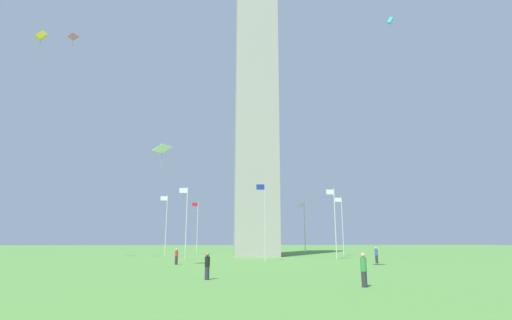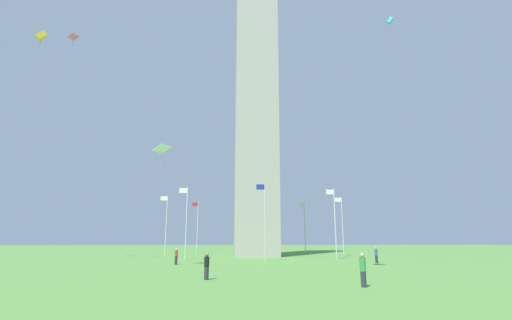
{
  "view_description": "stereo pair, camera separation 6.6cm",
  "coord_description": "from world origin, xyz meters",
  "px_view_note": "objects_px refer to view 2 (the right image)",
  "views": [
    {
      "loc": [
        4.7,
        58.15,
        2.44
      ],
      "look_at": [
        0.0,
        0.0,
        14.93
      ],
      "focal_mm": 26.24,
      "sensor_mm": 36.0,
      "label": 1
    },
    {
      "loc": [
        4.63,
        58.16,
        2.44
      ],
      "look_at": [
        0.0,
        0.0,
        14.93
      ],
      "focal_mm": 26.24,
      "sensor_mm": 36.0,
      "label": 2
    }
  ],
  "objects_px": {
    "flagpole_se": "(335,220)",
    "person_black_shirt": "(207,266)",
    "flagpole_ne": "(186,220)",
    "person_blue_shirt": "(376,255)",
    "flagpole_sw": "(304,226)",
    "flagpole_n": "(166,223)",
    "kite_white_diamond": "(162,149)",
    "flagpole_s": "(342,223)",
    "kite_cyan_box": "(390,20)",
    "kite_pink_diamond": "(73,37)",
    "person_green_shirt": "(363,270)",
    "flagpole_e": "(265,218)",
    "person_red_shirt": "(176,256)",
    "kite_yellow_box": "(41,36)",
    "flagpole_nw": "(197,225)",
    "obelisk_monument": "(256,70)",
    "flagpole_w": "(250,226)"
  },
  "relations": [
    {
      "from": "flagpole_se",
      "to": "person_black_shirt",
      "type": "distance_m",
      "value": 28.8
    },
    {
      "from": "flagpole_ne",
      "to": "person_blue_shirt",
      "type": "bearing_deg",
      "value": 158.3
    },
    {
      "from": "flagpole_se",
      "to": "flagpole_sw",
      "type": "xyz_separation_m",
      "value": [
        -0.0,
        -19.27,
        0.0
      ]
    },
    {
      "from": "flagpole_n",
      "to": "kite_white_diamond",
      "type": "bearing_deg",
      "value": 96.95
    },
    {
      "from": "flagpole_ne",
      "to": "flagpole_sw",
      "type": "bearing_deg",
      "value": -135.0
    },
    {
      "from": "flagpole_sw",
      "to": "flagpole_ne",
      "type": "bearing_deg",
      "value": 45.0
    },
    {
      "from": "flagpole_n",
      "to": "person_black_shirt",
      "type": "distance_m",
      "value": 34.79
    },
    {
      "from": "flagpole_s",
      "to": "kite_cyan_box",
      "type": "distance_m",
      "value": 30.12
    },
    {
      "from": "flagpole_n",
      "to": "kite_pink_diamond",
      "type": "relative_size",
      "value": 5.58
    },
    {
      "from": "flagpole_sw",
      "to": "person_green_shirt",
      "type": "distance_m",
      "value": 48.38
    },
    {
      "from": "flagpole_ne",
      "to": "flagpole_e",
      "type": "bearing_deg",
      "value": 157.5
    },
    {
      "from": "person_red_shirt",
      "to": "person_green_shirt",
      "type": "relative_size",
      "value": 0.91
    },
    {
      "from": "kite_yellow_box",
      "to": "flagpole_ne",
      "type": "bearing_deg",
      "value": -178.2
    },
    {
      "from": "flagpole_nw",
      "to": "person_black_shirt",
      "type": "height_order",
      "value": "flagpole_nw"
    },
    {
      "from": "flagpole_e",
      "to": "kite_pink_diamond",
      "type": "relative_size",
      "value": 5.58
    },
    {
      "from": "flagpole_sw",
      "to": "kite_cyan_box",
      "type": "distance_m",
      "value": 36.77
    },
    {
      "from": "flagpole_ne",
      "to": "kite_pink_diamond",
      "type": "xyz_separation_m",
      "value": [
        14.92,
        3.15,
        23.01
      ]
    },
    {
      "from": "obelisk_monument",
      "to": "flagpole_ne",
      "type": "relative_size",
      "value": 6.67
    },
    {
      "from": "person_blue_shirt",
      "to": "person_black_shirt",
      "type": "relative_size",
      "value": 1.02
    },
    {
      "from": "flagpole_e",
      "to": "flagpole_sw",
      "type": "relative_size",
      "value": 1.0
    },
    {
      "from": "kite_pink_diamond",
      "to": "kite_yellow_box",
      "type": "distance_m",
      "value": 6.02
    },
    {
      "from": "flagpole_e",
      "to": "kite_pink_diamond",
      "type": "bearing_deg",
      "value": -1.97
    },
    {
      "from": "flagpole_nw",
      "to": "person_black_shirt",
      "type": "relative_size",
      "value": 5.54
    },
    {
      "from": "flagpole_n",
      "to": "person_green_shirt",
      "type": "relative_size",
      "value": 5.18
    },
    {
      "from": "flagpole_sw",
      "to": "flagpole_nw",
      "type": "height_order",
      "value": "same"
    },
    {
      "from": "person_blue_shirt",
      "to": "kite_white_diamond",
      "type": "bearing_deg",
      "value": 35.0
    },
    {
      "from": "person_green_shirt",
      "to": "kite_white_diamond",
      "type": "bearing_deg",
      "value": 12.95
    },
    {
      "from": "obelisk_monument",
      "to": "kite_pink_diamond",
      "type": "distance_m",
      "value": 27.84
    },
    {
      "from": "person_green_shirt",
      "to": "kite_pink_diamond",
      "type": "bearing_deg",
      "value": 19.55
    },
    {
      "from": "flagpole_n",
      "to": "flagpole_ne",
      "type": "relative_size",
      "value": 1.0
    },
    {
      "from": "flagpole_nw",
      "to": "person_black_shirt",
      "type": "bearing_deg",
      "value": 95.14
    },
    {
      "from": "person_blue_shirt",
      "to": "person_green_shirt",
      "type": "distance_m",
      "value": 21.88
    },
    {
      "from": "flagpole_ne",
      "to": "kite_yellow_box",
      "type": "bearing_deg",
      "value": 1.8
    },
    {
      "from": "obelisk_monument",
      "to": "person_blue_shirt",
      "type": "height_order",
      "value": "obelisk_monument"
    },
    {
      "from": "flagpole_nw",
      "to": "flagpole_e",
      "type": "bearing_deg",
      "value": 112.5
    },
    {
      "from": "kite_cyan_box",
      "to": "flagpole_se",
      "type": "bearing_deg",
      "value": -46.57
    },
    {
      "from": "kite_pink_diamond",
      "to": "kite_white_diamond",
      "type": "xyz_separation_m",
      "value": [
        -13.63,
        9.35,
        -16.88
      ]
    },
    {
      "from": "person_blue_shirt",
      "to": "kite_pink_diamond",
      "type": "xyz_separation_m",
      "value": [
        36.1,
        -5.28,
        27.13
      ]
    },
    {
      "from": "flagpole_ne",
      "to": "kite_cyan_box",
      "type": "distance_m",
      "value": 36.58
    },
    {
      "from": "flagpole_e",
      "to": "kite_yellow_box",
      "type": "distance_m",
      "value": 38.7
    },
    {
      "from": "flagpole_nw",
      "to": "person_green_shirt",
      "type": "relative_size",
      "value": 5.18
    },
    {
      "from": "flagpole_sw",
      "to": "person_red_shirt",
      "type": "xyz_separation_m",
      "value": [
        19.18,
        28.23,
        -4.17
      ]
    },
    {
      "from": "flagpole_se",
      "to": "flagpole_s",
      "type": "distance_m",
      "value": 10.43
    },
    {
      "from": "kite_cyan_box",
      "to": "kite_white_diamond",
      "type": "distance_m",
      "value": 33.5
    },
    {
      "from": "flagpole_e",
      "to": "flagpole_w",
      "type": "xyz_separation_m",
      "value": [
        -0.0,
        -27.25,
        0.0
      ]
    },
    {
      "from": "person_green_shirt",
      "to": "flagpole_n",
      "type": "bearing_deg",
      "value": -4.38
    },
    {
      "from": "flagpole_e",
      "to": "person_green_shirt",
      "type": "distance_m",
      "value": 24.94
    },
    {
      "from": "flagpole_n",
      "to": "person_red_shirt",
      "type": "xyz_separation_m",
      "value": [
        -4.08,
        18.6,
        -4.17
      ]
    },
    {
      "from": "person_black_shirt",
      "to": "kite_white_diamond",
      "type": "bearing_deg",
      "value": 12.09
    },
    {
      "from": "kite_white_diamond",
      "to": "kite_yellow_box",
      "type": "height_order",
      "value": "kite_yellow_box"
    }
  ]
}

